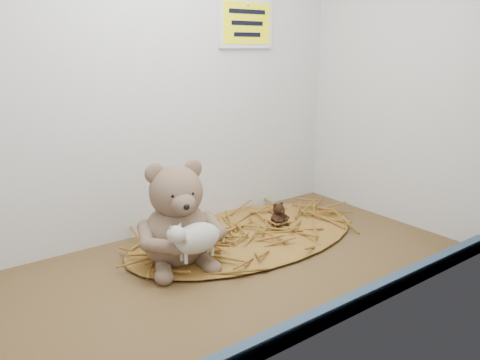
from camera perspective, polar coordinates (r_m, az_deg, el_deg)
alcove_shell at (r=103.04cm, az=-5.91°, el=13.80°), size 120.40×60.20×90.40cm
front_rail at (r=86.83cm, az=8.43°, el=-16.94°), size 119.28×2.20×3.60cm
straw_bed at (r=124.95cm, az=0.84°, el=-6.68°), size 67.81×39.37×1.31cm
main_teddy at (r=107.16cm, az=-7.78°, el=-4.12°), size 23.88×24.71×24.45cm
toy_lamb at (r=101.14cm, az=-5.30°, el=-7.08°), size 14.27×8.71×9.22cm
mini_teddy_tan at (r=118.27cm, az=-3.36°, el=-6.01°), size 7.43×7.51×6.48cm
mini_teddy_brown at (r=129.36cm, az=4.69°, el=-4.04°), size 5.42×5.71×6.62cm
wall_sign at (r=136.86cm, az=0.74°, el=18.57°), size 16.00×1.20×11.00cm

